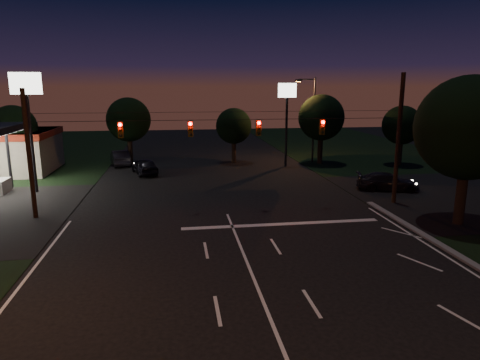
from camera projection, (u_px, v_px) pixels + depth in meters
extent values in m
plane|color=black|center=(278.00, 337.00, 14.09)|extent=(140.00, 140.00, 0.00)
cube|color=silver|center=(282.00, 224.00, 25.63)|extent=(12.00, 0.50, 0.01)
cylinder|color=black|center=(393.00, 203.00, 30.32)|extent=(0.30, 0.30, 9.00)
cylinder|color=black|center=(36.00, 218.00, 26.85)|extent=(0.28, 0.28, 8.00)
cylinder|color=black|center=(225.00, 120.00, 27.30)|extent=(24.00, 0.03, 0.03)
cylinder|color=black|center=(225.00, 112.00, 27.19)|extent=(24.00, 0.02, 0.02)
cube|color=#3F3307|center=(121.00, 130.00, 26.47)|extent=(0.32, 0.26, 1.00)
sphere|color=#FF0705|center=(120.00, 125.00, 26.25)|extent=(0.22, 0.22, 0.22)
sphere|color=black|center=(120.00, 130.00, 26.32)|extent=(0.20, 0.20, 0.20)
sphere|color=black|center=(121.00, 135.00, 26.39)|extent=(0.20, 0.20, 0.20)
cube|color=#3F3307|center=(190.00, 129.00, 27.10)|extent=(0.32, 0.26, 1.00)
sphere|color=#FF0705|center=(190.00, 124.00, 26.87)|extent=(0.22, 0.22, 0.22)
sphere|color=black|center=(190.00, 129.00, 26.94)|extent=(0.20, 0.20, 0.20)
sphere|color=black|center=(191.00, 134.00, 27.01)|extent=(0.20, 0.20, 0.20)
cube|color=#3F3307|center=(258.00, 128.00, 27.73)|extent=(0.32, 0.26, 1.00)
sphere|color=#FF0705|center=(259.00, 123.00, 27.51)|extent=(0.22, 0.22, 0.22)
sphere|color=black|center=(259.00, 128.00, 27.58)|extent=(0.20, 0.20, 0.20)
sphere|color=black|center=(259.00, 133.00, 27.65)|extent=(0.20, 0.20, 0.20)
cube|color=#3F3307|center=(322.00, 127.00, 28.35)|extent=(0.32, 0.26, 1.00)
sphere|color=#FF0705|center=(323.00, 122.00, 28.13)|extent=(0.22, 0.22, 0.22)
sphere|color=black|center=(323.00, 127.00, 28.20)|extent=(0.20, 0.20, 0.20)
sphere|color=black|center=(323.00, 132.00, 28.27)|extent=(0.20, 0.20, 0.20)
cube|color=gray|center=(2.00, 187.00, 32.84)|extent=(0.80, 2.00, 1.10)
cylinder|color=black|center=(9.00, 159.00, 34.38)|extent=(0.24, 0.24, 4.80)
cylinder|color=black|center=(32.00, 145.00, 32.52)|extent=(0.24, 0.24, 7.50)
cube|color=white|center=(26.00, 83.00, 31.54)|extent=(2.20, 0.30, 1.60)
cylinder|color=black|center=(286.00, 132.00, 43.48)|extent=(0.24, 0.24, 7.00)
cube|color=white|center=(287.00, 90.00, 42.58)|extent=(1.80, 0.30, 1.40)
cylinder|color=black|center=(314.00, 121.00, 45.70)|extent=(0.20, 0.20, 9.00)
cylinder|color=black|center=(307.00, 79.00, 44.65)|extent=(1.80, 0.12, 0.12)
cube|color=black|center=(298.00, 80.00, 44.54)|extent=(0.60, 0.35, 0.22)
cube|color=orange|center=(298.00, 82.00, 44.57)|extent=(0.45, 0.25, 0.04)
cylinder|color=black|center=(461.00, 192.00, 25.27)|extent=(0.60, 0.60, 4.00)
sphere|color=black|center=(469.00, 128.00, 24.47)|extent=(6.00, 6.00, 6.00)
sphere|color=black|center=(473.00, 130.00, 25.03)|extent=(4.50, 4.50, 4.50)
sphere|color=black|center=(456.00, 130.00, 24.70)|extent=(4.20, 4.20, 4.20)
cylinder|color=black|center=(17.00, 158.00, 40.15)|extent=(0.49, 0.49, 3.00)
sphere|color=black|center=(13.00, 128.00, 39.54)|extent=(4.20, 4.20, 4.20)
sphere|color=black|center=(20.00, 129.00, 39.94)|extent=(3.15, 3.15, 3.15)
sphere|color=black|center=(10.00, 129.00, 39.71)|extent=(2.94, 2.94, 2.94)
cylinder|color=black|center=(130.00, 148.00, 45.43)|extent=(0.52, 0.52, 3.25)
sphere|color=black|center=(129.00, 120.00, 44.78)|extent=(4.60, 4.60, 4.60)
sphere|color=black|center=(133.00, 121.00, 45.21)|extent=(3.45, 3.45, 3.45)
sphere|color=black|center=(124.00, 120.00, 44.95)|extent=(3.22, 3.22, 3.22)
cylinder|color=black|center=(234.00, 150.00, 46.11)|extent=(0.47, 0.47, 2.75)
sphere|color=black|center=(234.00, 126.00, 45.55)|extent=(3.80, 3.80, 3.80)
sphere|color=black|center=(237.00, 127.00, 45.91)|extent=(2.85, 2.85, 2.85)
sphere|color=black|center=(230.00, 127.00, 45.70)|extent=(2.66, 2.66, 2.66)
cylinder|color=black|center=(320.00, 148.00, 45.41)|extent=(0.53, 0.53, 3.40)
sphere|color=black|center=(321.00, 118.00, 44.72)|extent=(4.80, 4.80, 4.80)
sphere|color=black|center=(325.00, 119.00, 45.17)|extent=(3.60, 3.60, 3.60)
sphere|color=black|center=(316.00, 118.00, 44.91)|extent=(3.36, 3.36, 3.36)
cylinder|color=black|center=(400.00, 151.00, 44.69)|extent=(0.48, 0.48, 2.90)
sphere|color=black|center=(402.00, 125.00, 44.10)|extent=(4.00, 4.00, 4.00)
sphere|color=black|center=(404.00, 126.00, 44.48)|extent=(3.00, 3.00, 3.00)
sphere|color=black|center=(397.00, 126.00, 44.26)|extent=(2.80, 2.80, 2.80)
imported|color=black|center=(145.00, 166.00, 40.06)|extent=(2.95, 4.77, 1.51)
imported|color=black|center=(120.00, 158.00, 44.76)|extent=(2.67, 4.96, 1.55)
imported|color=black|center=(388.00, 182.00, 33.83)|extent=(5.15, 3.23, 1.39)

